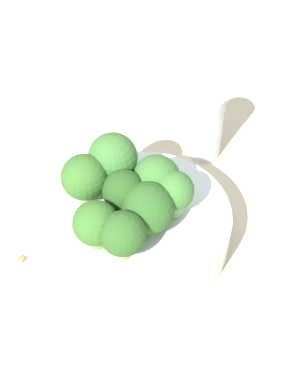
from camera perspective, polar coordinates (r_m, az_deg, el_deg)
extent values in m
plane|color=beige|center=(0.63, 0.00, -4.23)|extent=(3.00, 3.00, 0.00)
cylinder|color=silver|center=(0.61, 0.00, -3.11)|extent=(0.17, 0.17, 0.04)
cylinder|color=#7A9E5B|center=(0.60, 1.08, 0.03)|extent=(0.02, 0.02, 0.02)
sphere|color=#3D7533|center=(0.59, 1.10, 1.19)|extent=(0.04, 0.04, 0.04)
cylinder|color=#7A9E5B|center=(0.57, -4.23, -3.84)|extent=(0.02, 0.02, 0.02)
sphere|color=#386B28|center=(0.56, -4.33, -2.78)|extent=(0.04, 0.04, 0.04)
cylinder|color=#7A9E5B|center=(0.61, -2.71, 1.58)|extent=(0.02, 0.02, 0.03)
sphere|color=#3D7533|center=(0.60, -2.79, 3.10)|extent=(0.05, 0.05, 0.05)
cylinder|color=#7A9E5B|center=(0.58, 0.37, -2.55)|extent=(0.03, 0.03, 0.02)
sphere|color=#2D5B23|center=(0.57, 0.38, -1.43)|extent=(0.05, 0.05, 0.05)
cylinder|color=#84AD66|center=(0.56, -1.85, -4.87)|extent=(0.02, 0.02, 0.02)
sphere|color=#2D5B23|center=(0.55, -1.90, -3.72)|extent=(0.04, 0.04, 0.04)
cylinder|color=#7A9E5B|center=(0.59, -1.72, -0.79)|extent=(0.02, 0.02, 0.02)
sphere|color=#28511E|center=(0.58, -1.76, 0.38)|extent=(0.04, 0.04, 0.04)
cylinder|color=#84AD66|center=(0.60, -5.20, -0.04)|extent=(0.02, 0.02, 0.03)
sphere|color=#386B28|center=(0.59, -5.34, 1.31)|extent=(0.04, 0.04, 0.04)
cylinder|color=#84AD66|center=(0.59, 2.63, -1.04)|extent=(0.02, 0.02, 0.02)
sphere|color=#3D7533|center=(0.58, 2.69, 0.14)|extent=(0.04, 0.04, 0.04)
cylinder|color=silver|center=(0.69, 5.56, 5.40)|extent=(0.03, 0.03, 0.06)
cylinder|color=#B7B7BC|center=(0.66, 5.82, 7.97)|extent=(0.03, 0.03, 0.02)
cube|color=#AD7F4C|center=(0.68, -6.25, 1.13)|extent=(0.00, 0.01, 0.01)
cube|color=#AD7F4C|center=(0.62, -10.84, -5.79)|extent=(0.01, 0.01, 0.01)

